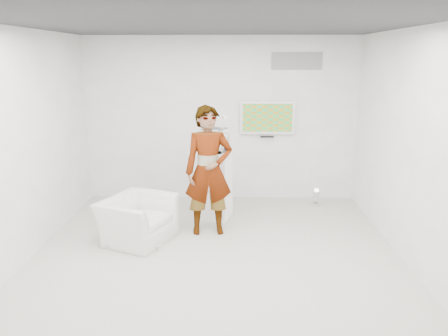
{
  "coord_description": "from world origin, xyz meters",
  "views": [
    {
      "loc": [
        0.21,
        -5.5,
        2.64
      ],
      "look_at": [
        0.09,
        0.6,
        1.07
      ],
      "focal_mm": 35.0,
      "sensor_mm": 36.0,
      "label": 1
    }
  ],
  "objects_px": {
    "floor_uplight": "(316,197)",
    "armchair": "(138,219)",
    "pedestal": "(215,185)",
    "person": "(209,171)",
    "tv": "(267,117)"
  },
  "relations": [
    {
      "from": "person",
      "to": "pedestal",
      "type": "bearing_deg",
      "value": 77.89
    },
    {
      "from": "tv",
      "to": "armchair",
      "type": "relative_size",
      "value": 1.01
    },
    {
      "from": "tv",
      "to": "floor_uplight",
      "type": "xyz_separation_m",
      "value": [
        0.89,
        -0.39,
        -1.4
      ]
    },
    {
      "from": "armchair",
      "to": "person",
      "type": "bearing_deg",
      "value": -48.75
    },
    {
      "from": "armchair",
      "to": "pedestal",
      "type": "distance_m",
      "value": 1.49
    },
    {
      "from": "floor_uplight",
      "to": "armchair",
      "type": "bearing_deg",
      "value": -151.18
    },
    {
      "from": "tv",
      "to": "person",
      "type": "distance_m",
      "value": 2.02
    },
    {
      "from": "person",
      "to": "armchair",
      "type": "xyz_separation_m",
      "value": [
        -1.03,
        -0.32,
        -0.65
      ]
    },
    {
      "from": "person",
      "to": "armchair",
      "type": "distance_m",
      "value": 1.26
    },
    {
      "from": "tv",
      "to": "floor_uplight",
      "type": "height_order",
      "value": "tv"
    },
    {
      "from": "tv",
      "to": "armchair",
      "type": "bearing_deg",
      "value": -135.47
    },
    {
      "from": "armchair",
      "to": "pedestal",
      "type": "bearing_deg",
      "value": -24.04
    },
    {
      "from": "floor_uplight",
      "to": "pedestal",
      "type": "bearing_deg",
      "value": -161.25
    },
    {
      "from": "tv",
      "to": "armchair",
      "type": "distance_m",
      "value": 3.09
    },
    {
      "from": "person",
      "to": "floor_uplight",
      "type": "xyz_separation_m",
      "value": [
        1.88,
        1.28,
        -0.82
      ]
    }
  ]
}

